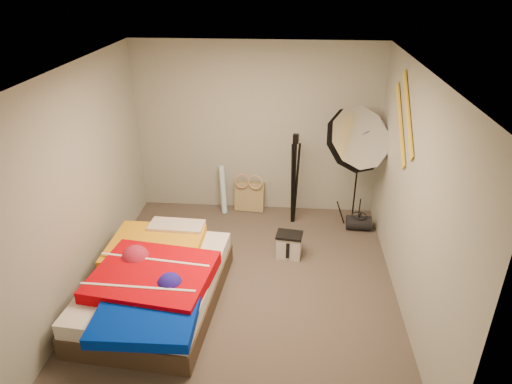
# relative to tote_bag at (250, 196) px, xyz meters

# --- Properties ---
(floor) EXTENTS (4.00, 4.00, 0.00)m
(floor) POSITION_rel_tote_bag_xyz_m (0.10, -1.90, -0.22)
(floor) COLOR brown
(floor) RESTS_ON ground
(ceiling) EXTENTS (4.00, 4.00, 0.00)m
(ceiling) POSITION_rel_tote_bag_xyz_m (0.10, -1.90, 2.28)
(ceiling) COLOR silver
(ceiling) RESTS_ON wall_back
(wall_back) EXTENTS (3.50, 0.00, 3.50)m
(wall_back) POSITION_rel_tote_bag_xyz_m (0.10, 0.10, 1.03)
(wall_back) COLOR gray
(wall_back) RESTS_ON floor
(wall_front) EXTENTS (3.50, 0.00, 3.50)m
(wall_front) POSITION_rel_tote_bag_xyz_m (0.10, -3.90, 1.03)
(wall_front) COLOR gray
(wall_front) RESTS_ON floor
(wall_left) EXTENTS (0.00, 4.00, 4.00)m
(wall_left) POSITION_rel_tote_bag_xyz_m (-1.65, -1.90, 1.03)
(wall_left) COLOR gray
(wall_left) RESTS_ON floor
(wall_right) EXTENTS (0.00, 4.00, 4.00)m
(wall_right) POSITION_rel_tote_bag_xyz_m (1.85, -1.90, 1.03)
(wall_right) COLOR gray
(wall_right) RESTS_ON floor
(tote_bag) EXTENTS (0.46, 0.24, 0.46)m
(tote_bag) POSITION_rel_tote_bag_xyz_m (0.00, 0.00, 0.00)
(tote_bag) COLOR tan
(tote_bag) RESTS_ON floor
(wrapping_roll) EXTENTS (0.15, 0.23, 0.73)m
(wrapping_roll) POSITION_rel_tote_bag_xyz_m (-0.39, -0.09, 0.14)
(wrapping_roll) COLOR #66B2D3
(wrapping_roll) RESTS_ON floor
(camera_case) EXTENTS (0.33, 0.26, 0.31)m
(camera_case) POSITION_rel_tote_bag_xyz_m (0.62, -1.22, -0.07)
(camera_case) COLOR beige
(camera_case) RESTS_ON floor
(duffel_bag) EXTENTS (0.35, 0.22, 0.21)m
(duffel_bag) POSITION_rel_tote_bag_xyz_m (1.59, -0.47, -0.12)
(duffel_bag) COLOR black
(duffel_bag) RESTS_ON floor
(wall_stripe_upper) EXTENTS (0.02, 0.91, 0.78)m
(wall_stripe_upper) POSITION_rel_tote_bag_xyz_m (1.83, -1.30, 1.73)
(wall_stripe_upper) COLOR gold
(wall_stripe_upper) RESTS_ON wall_right
(wall_stripe_lower) EXTENTS (0.02, 0.91, 0.78)m
(wall_stripe_lower) POSITION_rel_tote_bag_xyz_m (1.83, -1.05, 1.53)
(wall_stripe_lower) COLOR gold
(wall_stripe_lower) RESTS_ON wall_right
(bed) EXTENTS (1.47, 2.10, 0.55)m
(bed) POSITION_rel_tote_bag_xyz_m (-0.82, -2.26, 0.06)
(bed) COLOR #423324
(bed) RESTS_ON floor
(photo_umbrella) EXTENTS (0.92, 0.97, 1.86)m
(photo_umbrella) POSITION_rel_tote_bag_xyz_m (1.43, -0.47, 1.12)
(photo_umbrella) COLOR black
(photo_umbrella) RESTS_ON floor
(camera_tripod) EXTENTS (0.08, 0.08, 1.35)m
(camera_tripod) POSITION_rel_tote_bag_xyz_m (0.66, -0.32, 0.55)
(camera_tripod) COLOR black
(camera_tripod) RESTS_ON floor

